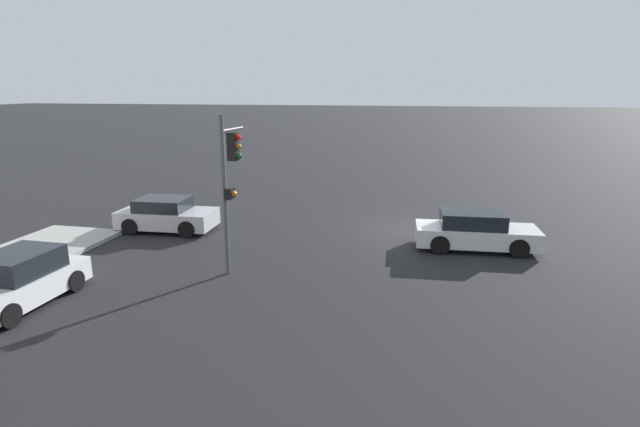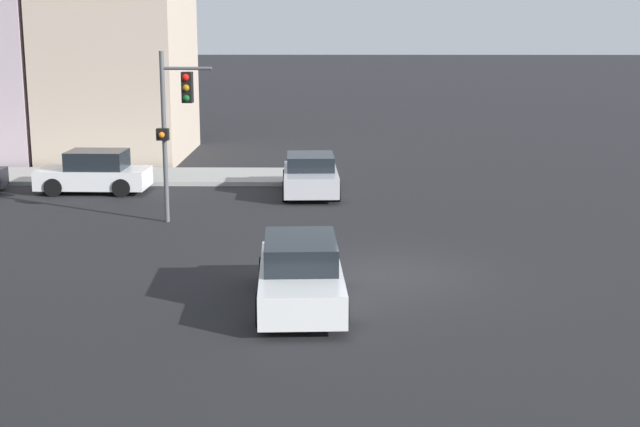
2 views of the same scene
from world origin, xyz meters
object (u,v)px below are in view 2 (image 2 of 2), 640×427
traffic_signal (175,113)px  crossing_car_1 (311,176)px  crossing_car_0 (301,274)px  parked_car_0 (95,173)px

traffic_signal → crossing_car_1: (4.51, -3.89, -2.64)m
crossing_car_0 → crossing_car_1: 12.50m
crossing_car_0 → parked_car_0: parked_car_0 is taller
traffic_signal → parked_car_0: size_ratio=1.31×
traffic_signal → crossing_car_0: bearing=30.4°
crossing_car_1 → parked_car_0: 7.66m
traffic_signal → parked_car_0: traffic_signal is taller
traffic_signal → crossing_car_1: size_ratio=1.26×
parked_car_0 → crossing_car_0: bearing=122.4°
crossing_car_1 → crossing_car_0: bearing=-2.2°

